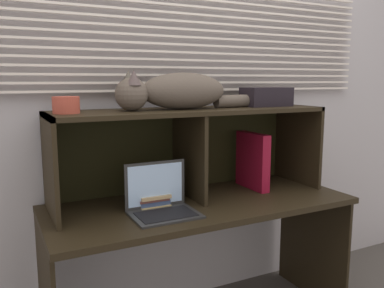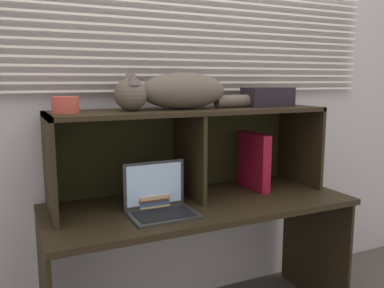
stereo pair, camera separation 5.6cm
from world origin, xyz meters
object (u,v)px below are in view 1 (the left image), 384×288
Objects in this scene: book_stack at (148,197)px; storage_box at (266,97)px; small_basket at (66,105)px; binder_upright at (252,161)px; cat at (176,92)px; laptop at (161,203)px.

book_stack is 0.94× the size of storage_box.
small_basket is at bearing -179.90° from book_stack.
binder_upright is at bearing -0.06° from book_stack.
cat is 3.13× the size of book_stack.
cat is 0.62m from binder_upright.
book_stack is (-0.00, 0.18, -0.02)m from laptop.
binder_upright is at bearing 0.00° from small_basket.
laptop is 0.18m from book_stack.
small_basket reaches higher than binder_upright.
cat is at bearing 0.00° from small_basket.
laptop is at bearing -164.36° from binder_upright.
binder_upright reaches higher than book_stack.
storage_box is (0.72, 0.18, 0.47)m from laptop.
book_stack is 2.17× the size of small_basket.
cat reaches higher than storage_box.
storage_box reaches higher than small_basket.
cat is at bearing -0.24° from book_stack.
storage_box is (0.08, 0.00, 0.36)m from binder_upright.
storage_box is at bearing 0.00° from small_basket.
cat is 0.55m from book_stack.
small_basket is (-0.54, 0.00, -0.05)m from cat.
binder_upright is 1.17× the size of storage_box.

